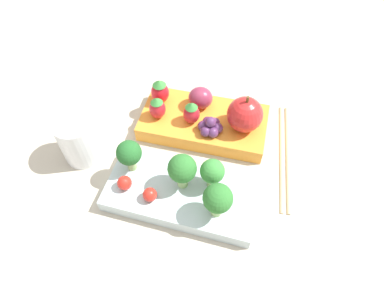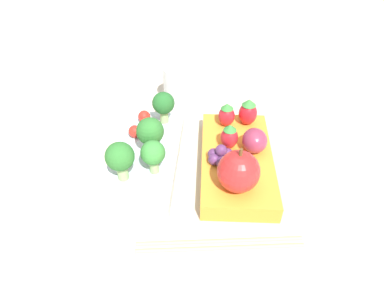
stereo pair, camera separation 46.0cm
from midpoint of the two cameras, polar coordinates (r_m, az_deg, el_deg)
ground_plane at (r=0.50m, az=-23.68°, el=-10.73°), size 4.00×4.00×0.00m
bento_box_savoury at (r=0.47m, az=-28.14°, el=-17.20°), size 0.23×0.12×0.02m
bento_box_fruit at (r=0.51m, az=-19.93°, el=-3.25°), size 0.21×0.12×0.03m
broccoli_floret_0 at (r=0.43m, az=-29.75°, el=-13.52°), size 0.04×0.04×0.06m
broccoli_floret_1 at (r=0.40m, az=-25.36°, el=-20.27°), size 0.04×0.04×0.06m
broccoli_floret_2 at (r=0.48m, az=-36.43°, el=-9.50°), size 0.04×0.04×0.06m
broccoli_floret_3 at (r=0.41m, az=-24.17°, el=-14.57°), size 0.03×0.03×0.05m
cherry_tomato_0 at (r=0.47m, az=-34.04°, el=-16.90°), size 0.02×0.02×0.02m
cherry_tomato_1 at (r=0.49m, az=-37.04°, el=-14.20°), size 0.02×0.02×0.02m
apple at (r=0.44m, az=-14.29°, el=-2.47°), size 0.06×0.06×0.07m
strawberry_0 at (r=0.48m, az=-23.52°, el=-1.78°), size 0.03×0.03×0.04m
strawberry_1 at (r=0.51m, az=-28.91°, el=-0.70°), size 0.03×0.03×0.04m
strawberry_2 at (r=0.53m, az=-27.69°, el=2.57°), size 0.03×0.03×0.05m
plum at (r=0.50m, az=-21.42°, el=1.48°), size 0.04×0.04×0.04m
grape_cluster at (r=0.47m, az=-20.37°, el=-4.54°), size 0.04×0.04×0.03m
drinking_cup at (r=0.56m, az=-40.96°, el=-5.90°), size 0.06×0.06×0.08m
chopsticks_pair at (r=0.46m, az=-5.36°, el=-10.35°), size 0.02×0.21×0.01m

